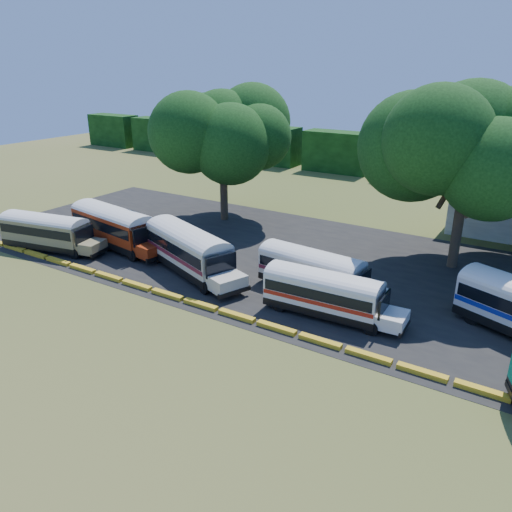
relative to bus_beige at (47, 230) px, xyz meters
The scene contains 11 objects.
ground 20.11m from the bus_beige, ahead, with size 160.00×160.00×0.00m, color #3C541C.
asphalt_strip 22.92m from the bus_beige, 24.12° to the left, with size 64.00×24.00×0.02m, color black.
curb 19.99m from the bus_beige, ahead, with size 53.70×0.45×0.30m.
treeline_backdrop 49.50m from the bus_beige, 66.36° to the left, with size 130.00×4.00×6.00m.
bus_beige is the anchor object (origin of this frame).
bus_red 5.84m from the bus_beige, 39.49° to the left, with size 11.43×4.47×3.66m.
bus_cream_west 14.19m from the bus_beige, 10.85° to the left, with size 11.31×6.53×3.64m.
bus_cream_east 24.17m from the bus_beige, 11.20° to the left, with size 9.70×3.24×3.13m.
bus_white_red 26.12m from the bus_beige, ahead, with size 9.45×2.71×3.08m.
tree_west 19.30m from the bus_beige, 63.95° to the left, with size 10.30×10.30×13.29m.
tree_center 35.78m from the bus_beige, 25.66° to the left, with size 11.46×11.46×14.64m.
Camera 1 is at (17.99, -22.88, 15.65)m, focal length 35.00 mm.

